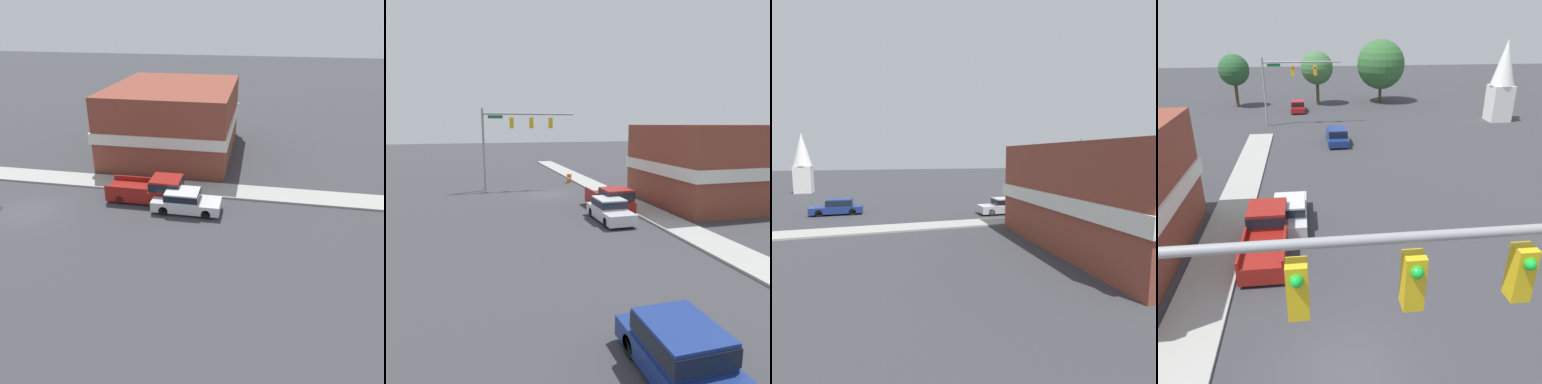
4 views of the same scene
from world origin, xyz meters
TOP-DOWN VIEW (x-y plane):
  - ground_plane at (0.00, 0.00)m, footprint 200.00×200.00m
  - sidewalk_curb at (-5.70, 0.00)m, footprint 2.40×60.00m
  - car_lead at (-2.18, 10.59)m, footprint 1.91×4.70m
  - pickup_truck_parked at (-3.27, 8.04)m, footprint 2.06×5.57m
  - corner_brick_building at (-14.07, 7.18)m, footprint 13.65×11.42m

SIDE VIEW (x-z plane):
  - ground_plane at x=0.00m, z-range 0.00..0.00m
  - sidewalk_curb at x=-5.70m, z-range 0.00..0.14m
  - car_lead at x=-2.18m, z-range 0.03..1.58m
  - pickup_truck_parked at x=-3.27m, z-range -0.02..1.87m
  - corner_brick_building at x=-14.07m, z-range -0.02..6.39m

